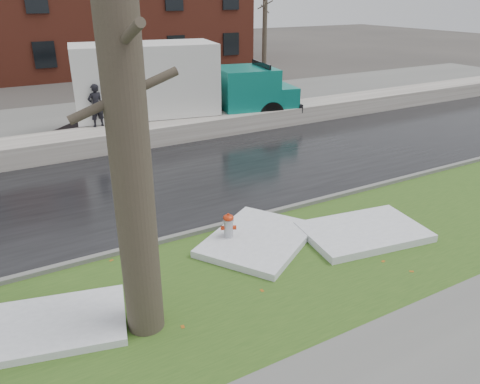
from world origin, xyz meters
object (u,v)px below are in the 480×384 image
box_truck (174,85)px  worker (96,105)px  tree (125,101)px  fire_hydrant (228,227)px

box_truck → worker: 3.49m
tree → worker: size_ratio=4.93×
fire_hydrant → tree: size_ratio=0.10×
tree → worker: tree is taller
fire_hydrant → worker: worker is taller
fire_hydrant → box_truck: box_truck is taller
box_truck → worker: bearing=-157.1°
fire_hydrant → tree: (-2.63, -1.86, 3.52)m
fire_hydrant → box_truck: bearing=98.5°
fire_hydrant → worker: (-0.63, 9.06, 1.10)m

